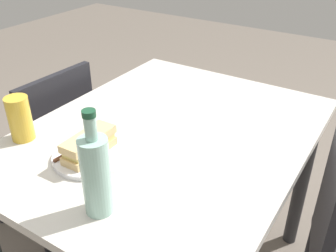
# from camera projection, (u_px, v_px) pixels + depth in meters

# --- Properties ---
(dining_table) EXTENTS (1.14, 0.90, 0.76)m
(dining_table) POSITION_uv_depth(u_px,v_px,m) (168.00, 158.00, 1.36)
(dining_table) COLOR beige
(dining_table) RESTS_ON ground
(chair_far) EXTENTS (0.41, 0.41, 0.84)m
(chair_far) POSITION_uv_depth(u_px,v_px,m) (50.00, 144.00, 1.74)
(chair_far) COLOR black
(chair_far) RESTS_ON ground
(plate_near) EXTENTS (0.23, 0.23, 0.01)m
(plate_near) POSITION_uv_depth(u_px,v_px,m) (91.00, 156.00, 1.16)
(plate_near) COLOR white
(plate_near) RESTS_ON dining_table
(baguette_sandwich_near) EXTENTS (0.18, 0.07, 0.07)m
(baguette_sandwich_near) POSITION_uv_depth(u_px,v_px,m) (89.00, 145.00, 1.14)
(baguette_sandwich_near) COLOR #DBB77A
(baguette_sandwich_near) RESTS_ON plate_near
(knife_near) EXTENTS (0.18, 0.03, 0.01)m
(knife_near) POSITION_uv_depth(u_px,v_px,m) (75.00, 150.00, 1.17)
(knife_near) COLOR silver
(knife_near) RESTS_ON plate_near
(water_bottle) EXTENTS (0.07, 0.07, 0.29)m
(water_bottle) POSITION_uv_depth(u_px,v_px,m) (96.00, 174.00, 0.91)
(water_bottle) COLOR #99C6B7
(water_bottle) RESTS_ON dining_table
(beer_glass) EXTENTS (0.08, 0.08, 0.15)m
(beer_glass) POSITION_uv_depth(u_px,v_px,m) (20.00, 118.00, 1.22)
(beer_glass) COLOR gold
(beer_glass) RESTS_ON dining_table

